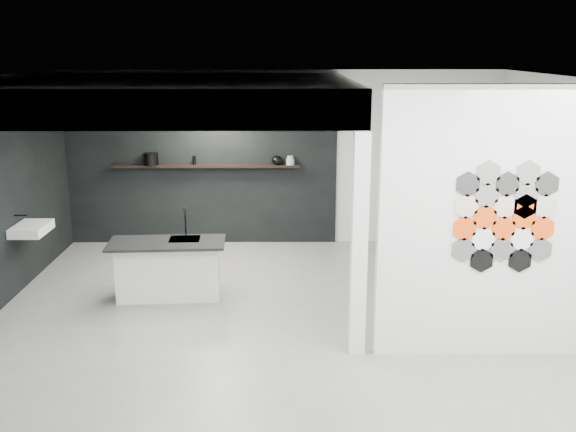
# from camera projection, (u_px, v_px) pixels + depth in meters

# --- Properties ---
(floor) EXTENTS (7.00, 6.00, 0.01)m
(floor) POSITION_uv_depth(u_px,v_px,m) (280.00, 314.00, 7.80)
(floor) COLOR slate
(partition_panel) EXTENTS (2.45, 0.15, 2.80)m
(partition_panel) POSITION_uv_depth(u_px,v_px,m) (498.00, 225.00, 6.49)
(partition_panel) COLOR silver
(partition_panel) RESTS_ON floor
(bay_clad_back) EXTENTS (4.40, 0.04, 2.35)m
(bay_clad_back) POSITION_uv_depth(u_px,v_px,m) (201.00, 172.00, 10.36)
(bay_clad_back) COLOR black
(bay_clad_back) RESTS_ON floor
(bay_clad_left) EXTENTS (0.04, 4.00, 2.35)m
(bay_clad_left) POSITION_uv_depth(u_px,v_px,m) (17.00, 201.00, 8.45)
(bay_clad_left) COLOR black
(bay_clad_left) RESTS_ON floor
(bulkhead) EXTENTS (4.40, 4.00, 0.40)m
(bulkhead) POSITION_uv_depth(u_px,v_px,m) (177.00, 95.00, 8.11)
(bulkhead) COLOR silver
(bulkhead) RESTS_ON corner_column
(corner_column) EXTENTS (0.16, 0.16, 2.35)m
(corner_column) POSITION_uv_depth(u_px,v_px,m) (359.00, 246.00, 6.54)
(corner_column) COLOR silver
(corner_column) RESTS_ON floor
(fascia_beam) EXTENTS (4.40, 0.16, 0.40)m
(fascia_beam) POSITION_uv_depth(u_px,v_px,m) (145.00, 110.00, 6.25)
(fascia_beam) COLOR silver
(fascia_beam) RESTS_ON corner_column
(wall_basin) EXTENTS (0.40, 0.60, 0.12)m
(wall_basin) POSITION_uv_depth(u_px,v_px,m) (31.00, 229.00, 8.34)
(wall_basin) COLOR silver
(wall_basin) RESTS_ON bay_clad_left
(display_shelf) EXTENTS (3.00, 0.15, 0.04)m
(display_shelf) POSITION_uv_depth(u_px,v_px,m) (206.00, 166.00, 10.23)
(display_shelf) COLOR black
(display_shelf) RESTS_ON bay_clad_back
(kitchen_island) EXTENTS (1.49, 0.72, 1.18)m
(kitchen_island) POSITION_uv_depth(u_px,v_px,m) (169.00, 268.00, 8.21)
(kitchen_island) COLOR silver
(kitchen_island) RESTS_ON floor
(stockpot) EXTENTS (0.27, 0.27, 0.19)m
(stockpot) POSITION_uv_depth(u_px,v_px,m) (151.00, 159.00, 10.20)
(stockpot) COLOR black
(stockpot) RESTS_ON display_shelf
(kettle) EXTENTS (0.18, 0.18, 0.15)m
(kettle) POSITION_uv_depth(u_px,v_px,m) (277.00, 160.00, 10.21)
(kettle) COLOR black
(kettle) RESTS_ON display_shelf
(glass_bowl) EXTENTS (0.18, 0.18, 0.10)m
(glass_bowl) POSITION_uv_depth(u_px,v_px,m) (290.00, 162.00, 10.22)
(glass_bowl) COLOR gray
(glass_bowl) RESTS_ON display_shelf
(glass_vase) EXTENTS (0.12, 0.12, 0.14)m
(glass_vase) POSITION_uv_depth(u_px,v_px,m) (290.00, 160.00, 10.21)
(glass_vase) COLOR gray
(glass_vase) RESTS_ON display_shelf
(bottle_dark) EXTENTS (0.06, 0.06, 0.14)m
(bottle_dark) POSITION_uv_depth(u_px,v_px,m) (194.00, 160.00, 10.21)
(bottle_dark) COLOR black
(bottle_dark) RESTS_ON display_shelf
(utensil_cup) EXTENTS (0.09, 0.09, 0.09)m
(utensil_cup) POSITION_uv_depth(u_px,v_px,m) (155.00, 162.00, 10.21)
(utensil_cup) COLOR black
(utensil_cup) RESTS_ON display_shelf
(hex_tile_cluster) EXTENTS (1.04, 0.02, 1.16)m
(hex_tile_cluster) POSITION_uv_depth(u_px,v_px,m) (505.00, 217.00, 6.38)
(hex_tile_cluster) COLOR black
(hex_tile_cluster) RESTS_ON partition_panel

